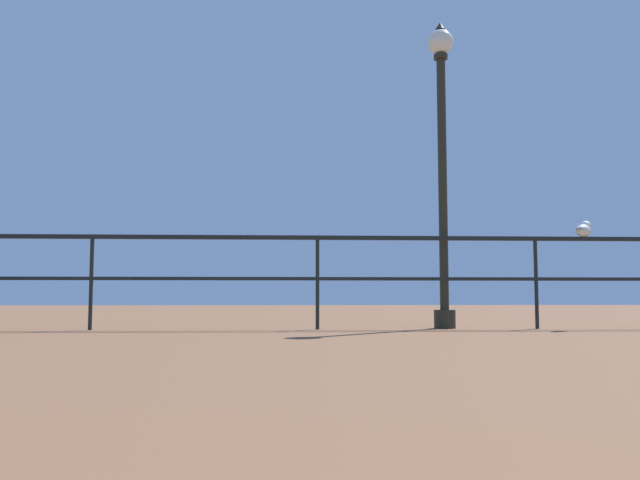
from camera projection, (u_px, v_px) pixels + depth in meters
pier_railing at (427, 259)px, 7.81m from camera, size 18.20×0.05×1.09m
lamppost_center at (442, 147)px, 8.11m from camera, size 0.32×0.32×3.78m
seagull_on_rail at (584, 229)px, 7.95m from camera, size 0.31×0.36×0.20m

